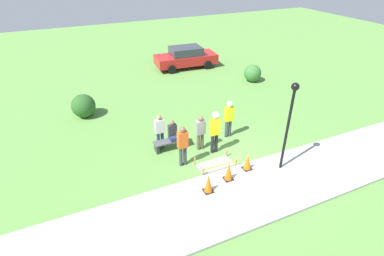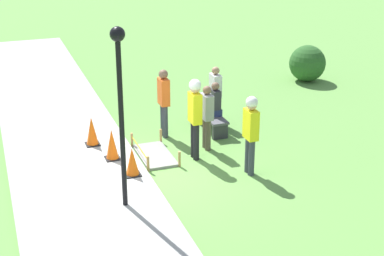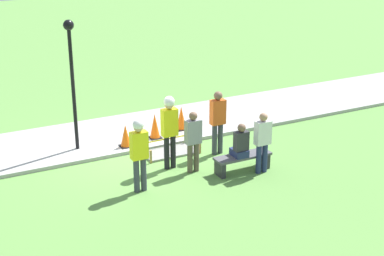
{
  "view_description": "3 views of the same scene",
  "coord_description": "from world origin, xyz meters",
  "px_view_note": "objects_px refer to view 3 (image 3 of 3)",
  "views": [
    {
      "loc": [
        -5.76,
        -7.91,
        7.43
      ],
      "look_at": [
        -1.36,
        1.77,
        1.15
      ],
      "focal_mm": 28.0,
      "sensor_mm": 36.0,
      "label": 1
    },
    {
      "loc": [
        11.38,
        -3.04,
        5.8
      ],
      "look_at": [
        -0.42,
        1.19,
        0.82
      ],
      "focal_mm": 55.0,
      "sensor_mm": 36.0,
      "label": 2
    },
    {
      "loc": [
        5.28,
        13.92,
        6.37
      ],
      "look_at": [
        -1.19,
        1.27,
        0.98
      ],
      "focal_mm": 55.0,
      "sensor_mm": 36.0,
      "label": 3
    }
  ],
  "objects_px": {
    "bystander_in_white_shirt": "(193,139)",
    "traffic_cone_far_patch": "(155,126)",
    "bystander_in_gray_shirt": "(263,140)",
    "traffic_cone_sidewalk_edge": "(126,136)",
    "park_bench": "(243,160)",
    "bystander_in_orange_shirt": "(218,119)",
    "person_seated_on_bench": "(240,144)",
    "worker_assistant": "(170,125)",
    "lamppost_near": "(71,65)",
    "worker_supervisor": "(139,149)",
    "traffic_cone_near_patch": "(181,118)"
  },
  "relations": [
    {
      "from": "worker_supervisor",
      "to": "traffic_cone_sidewalk_edge",
      "type": "bearing_deg",
      "value": -103.51
    },
    {
      "from": "bystander_in_orange_shirt",
      "to": "lamppost_near",
      "type": "height_order",
      "value": "lamppost_near"
    },
    {
      "from": "bystander_in_gray_shirt",
      "to": "bystander_in_white_shirt",
      "type": "distance_m",
      "value": 1.74
    },
    {
      "from": "park_bench",
      "to": "worker_supervisor",
      "type": "height_order",
      "value": "worker_supervisor"
    },
    {
      "from": "worker_assistant",
      "to": "bystander_in_orange_shirt",
      "type": "height_order",
      "value": "worker_assistant"
    },
    {
      "from": "traffic_cone_far_patch",
      "to": "bystander_in_white_shirt",
      "type": "bearing_deg",
      "value": 90.7
    },
    {
      "from": "bystander_in_orange_shirt",
      "to": "lamppost_near",
      "type": "xyz_separation_m",
      "value": [
        3.37,
        -1.86,
        1.44
      ]
    },
    {
      "from": "traffic_cone_sidewalk_edge",
      "to": "park_bench",
      "type": "xyz_separation_m",
      "value": [
        -2.15,
        2.67,
        -0.11
      ]
    },
    {
      "from": "traffic_cone_far_patch",
      "to": "worker_assistant",
      "type": "relative_size",
      "value": 0.37
    },
    {
      "from": "traffic_cone_sidewalk_edge",
      "to": "worker_supervisor",
      "type": "relative_size",
      "value": 0.35
    },
    {
      "from": "person_seated_on_bench",
      "to": "traffic_cone_far_patch",
      "type": "bearing_deg",
      "value": -70.34
    },
    {
      "from": "traffic_cone_sidewalk_edge",
      "to": "person_seated_on_bench",
      "type": "distance_m",
      "value": 3.42
    },
    {
      "from": "park_bench",
      "to": "worker_assistant",
      "type": "relative_size",
      "value": 0.78
    },
    {
      "from": "bystander_in_orange_shirt",
      "to": "traffic_cone_sidewalk_edge",
      "type": "bearing_deg",
      "value": -33.05
    },
    {
      "from": "bystander_in_white_shirt",
      "to": "traffic_cone_sidewalk_edge",
      "type": "bearing_deg",
      "value": -64.52
    },
    {
      "from": "bystander_in_orange_shirt",
      "to": "person_seated_on_bench",
      "type": "bearing_deg",
      "value": 85.92
    },
    {
      "from": "traffic_cone_near_patch",
      "to": "traffic_cone_far_patch",
      "type": "relative_size",
      "value": 0.99
    },
    {
      "from": "worker_supervisor",
      "to": "lamppost_near",
      "type": "height_order",
      "value": "lamppost_near"
    },
    {
      "from": "worker_supervisor",
      "to": "lamppost_near",
      "type": "relative_size",
      "value": 0.51
    },
    {
      "from": "person_seated_on_bench",
      "to": "lamppost_near",
      "type": "distance_m",
      "value": 4.87
    },
    {
      "from": "bystander_in_orange_shirt",
      "to": "park_bench",
      "type": "bearing_deg",
      "value": 90.68
    },
    {
      "from": "bystander_in_white_shirt",
      "to": "worker_supervisor",
      "type": "bearing_deg",
      "value": 13.94
    },
    {
      "from": "bystander_in_orange_shirt",
      "to": "bystander_in_white_shirt",
      "type": "bearing_deg",
      "value": 33.26
    },
    {
      "from": "worker_assistant",
      "to": "lamppost_near",
      "type": "relative_size",
      "value": 0.55
    },
    {
      "from": "person_seated_on_bench",
      "to": "park_bench",
      "type": "bearing_deg",
      "value": -155.59
    },
    {
      "from": "person_seated_on_bench",
      "to": "worker_supervisor",
      "type": "xyz_separation_m",
      "value": [
        2.64,
        -0.2,
        0.3
      ]
    },
    {
      "from": "park_bench",
      "to": "traffic_cone_near_patch",
      "type": "bearing_deg",
      "value": -86.72
    },
    {
      "from": "park_bench",
      "to": "bystander_in_gray_shirt",
      "type": "height_order",
      "value": "bystander_in_gray_shirt"
    },
    {
      "from": "park_bench",
      "to": "worker_supervisor",
      "type": "distance_m",
      "value": 2.86
    },
    {
      "from": "park_bench",
      "to": "bystander_in_orange_shirt",
      "type": "xyz_separation_m",
      "value": [
        0.02,
        -1.28,
        0.7
      ]
    },
    {
      "from": "bystander_in_white_shirt",
      "to": "traffic_cone_far_patch",
      "type": "bearing_deg",
      "value": -89.3
    },
    {
      "from": "worker_supervisor",
      "to": "worker_assistant",
      "type": "bearing_deg",
      "value": -143.88
    },
    {
      "from": "worker_assistant",
      "to": "person_seated_on_bench",
      "type": "bearing_deg",
      "value": 143.96
    },
    {
      "from": "bystander_in_orange_shirt",
      "to": "traffic_cone_far_patch",
      "type": "bearing_deg",
      "value": -54.57
    },
    {
      "from": "traffic_cone_sidewalk_edge",
      "to": "bystander_in_orange_shirt",
      "type": "relative_size",
      "value": 0.36
    },
    {
      "from": "person_seated_on_bench",
      "to": "bystander_in_white_shirt",
      "type": "xyz_separation_m",
      "value": [
        1.02,
        -0.6,
        0.11
      ]
    },
    {
      "from": "bystander_in_orange_shirt",
      "to": "bystander_in_gray_shirt",
      "type": "distance_m",
      "value": 1.62
    },
    {
      "from": "traffic_cone_near_patch",
      "to": "park_bench",
      "type": "distance_m",
      "value": 3.19
    },
    {
      "from": "traffic_cone_far_patch",
      "to": "park_bench",
      "type": "distance_m",
      "value": 3.13
    },
    {
      "from": "bystander_in_white_shirt",
      "to": "person_seated_on_bench",
      "type": "bearing_deg",
      "value": 149.66
    },
    {
      "from": "traffic_cone_near_patch",
      "to": "bystander_in_gray_shirt",
      "type": "height_order",
      "value": "bystander_in_gray_shirt"
    },
    {
      "from": "worker_supervisor",
      "to": "bystander_in_orange_shirt",
      "type": "relative_size",
      "value": 1.02
    },
    {
      "from": "traffic_cone_near_patch",
      "to": "bystander_in_white_shirt",
      "type": "distance_m",
      "value": 2.83
    },
    {
      "from": "traffic_cone_far_patch",
      "to": "lamppost_near",
      "type": "distance_m",
      "value": 3.0
    },
    {
      "from": "person_seated_on_bench",
      "to": "worker_assistant",
      "type": "xyz_separation_m",
      "value": [
        1.46,
        -1.06,
        0.4
      ]
    },
    {
      "from": "traffic_cone_far_patch",
      "to": "bystander_in_gray_shirt",
      "type": "relative_size",
      "value": 0.46
    },
    {
      "from": "bystander_in_orange_shirt",
      "to": "bystander_in_gray_shirt",
      "type": "xyz_separation_m",
      "value": [
        -0.4,
        1.57,
        -0.12
      ]
    },
    {
      "from": "traffic_cone_far_patch",
      "to": "bystander_in_gray_shirt",
      "type": "xyz_separation_m",
      "value": [
        -1.55,
        3.18,
        0.44
      ]
    },
    {
      "from": "worker_assistant",
      "to": "lamppost_near",
      "type": "xyz_separation_m",
      "value": [
        1.82,
        -2.13,
        1.27
      ]
    },
    {
      "from": "traffic_cone_far_patch",
      "to": "lamppost_near",
      "type": "bearing_deg",
      "value": -6.16
    }
  ]
}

